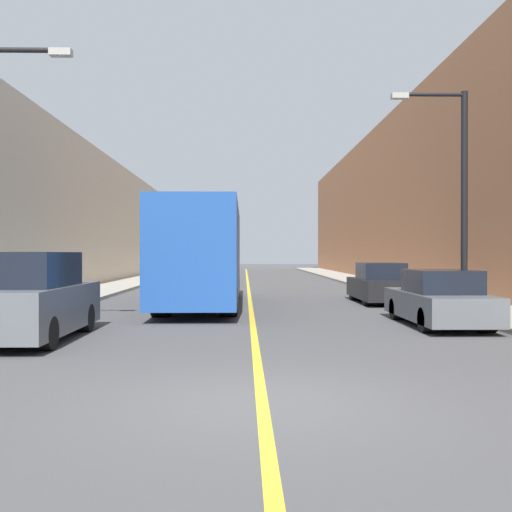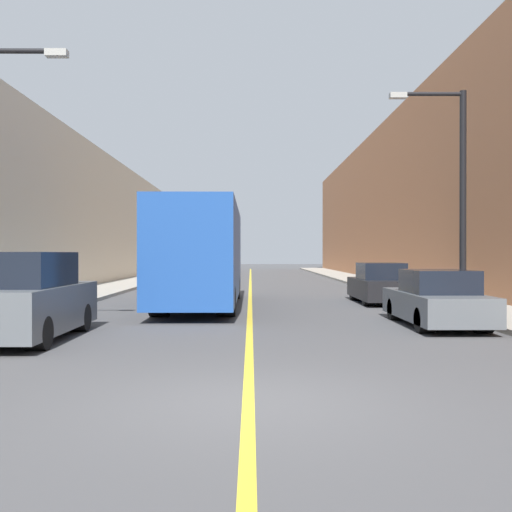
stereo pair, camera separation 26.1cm
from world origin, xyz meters
The scene contains 11 objects.
ground_plane centered at (0.00, 0.00, 0.00)m, with size 200.00×200.00×0.00m, color #474749.
sidewalk_left centered at (-7.48, 30.00, 0.07)m, with size 2.81×72.00×0.14m, color #9E998E.
sidewalk_right centered at (7.48, 30.00, 0.07)m, with size 2.81×72.00×0.14m, color #9E998E.
building_row_left centered at (-10.89, 30.00, 4.08)m, with size 4.00×72.00×8.16m, color beige.
building_row_right centered at (10.89, 30.00, 5.37)m, with size 4.00×72.00×10.74m, color #B2724C.
road_center_line centered at (0.00, 30.00, 0.00)m, with size 0.16×72.00×0.01m, color gold.
bus centered at (-1.73, 14.01, 1.92)m, with size 2.59×11.25×3.59m.
parked_suv_left centered at (-4.98, 5.58, 0.90)m, with size 1.99×4.66×1.95m.
car_right_near centered at (4.93, 8.06, 0.68)m, with size 1.80×4.63×1.49m.
car_right_mid centered at (5.02, 15.36, 0.70)m, with size 1.79×4.47×1.56m.
street_lamp_right centered at (6.17, 10.14, 3.95)m, with size 2.30×0.24×6.64m.
Camera 1 is at (-0.23, -7.67, 1.92)m, focal length 42.00 mm.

